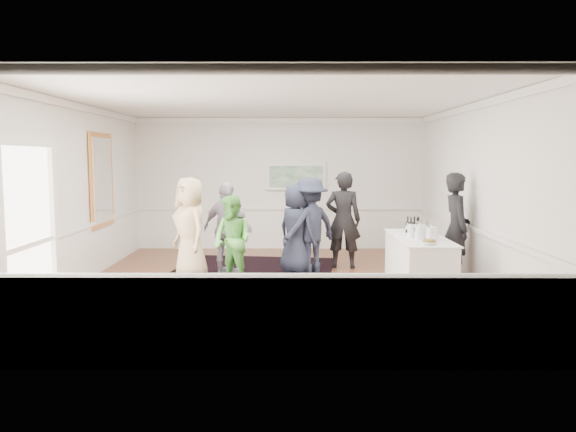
{
  "coord_description": "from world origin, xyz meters",
  "views": [
    {
      "loc": [
        0.26,
        -9.73,
        2.25
      ],
      "look_at": [
        0.22,
        0.2,
        1.2
      ],
      "focal_mm": 35.0,
      "sensor_mm": 36.0,
      "label": 1
    }
  ],
  "objects_px": {
    "guest_dark_b": "(343,220)",
    "nut_bowl": "(429,242)",
    "serving_table": "(419,263)",
    "guest_dark_a": "(310,226)",
    "guest_green": "(233,240)",
    "bartender": "(456,229)",
    "guest_navy": "(296,229)",
    "ice_bucket": "(421,229)",
    "guest_lilac": "(227,229)",
    "guest_tan": "(190,230)"
  },
  "relations": [
    {
      "from": "guest_tan",
      "to": "serving_table",
      "type": "bearing_deg",
      "value": 47.03
    },
    {
      "from": "guest_dark_b",
      "to": "nut_bowl",
      "type": "relative_size",
      "value": 7.97
    },
    {
      "from": "guest_dark_a",
      "to": "guest_dark_b",
      "type": "xyz_separation_m",
      "value": [
        0.7,
        0.55,
        0.05
      ]
    },
    {
      "from": "ice_bucket",
      "to": "nut_bowl",
      "type": "bearing_deg",
      "value": -95.81
    },
    {
      "from": "serving_table",
      "to": "bartender",
      "type": "bearing_deg",
      "value": 27.91
    },
    {
      "from": "guest_lilac",
      "to": "nut_bowl",
      "type": "bearing_deg",
      "value": 175.41
    },
    {
      "from": "guest_dark_a",
      "to": "guest_dark_b",
      "type": "relative_size",
      "value": 0.95
    },
    {
      "from": "bartender",
      "to": "guest_navy",
      "type": "height_order",
      "value": "bartender"
    },
    {
      "from": "guest_green",
      "to": "guest_tan",
      "type": "bearing_deg",
      "value": -158.78
    },
    {
      "from": "serving_table",
      "to": "guest_green",
      "type": "distance_m",
      "value": 3.25
    },
    {
      "from": "serving_table",
      "to": "guest_dark_b",
      "type": "relative_size",
      "value": 1.13
    },
    {
      "from": "serving_table",
      "to": "guest_navy",
      "type": "xyz_separation_m",
      "value": [
        -2.08,
        1.24,
        0.42
      ]
    },
    {
      "from": "guest_dark_a",
      "to": "nut_bowl",
      "type": "xyz_separation_m",
      "value": [
        1.79,
        -2.12,
        0.0
      ]
    },
    {
      "from": "guest_green",
      "to": "guest_dark_b",
      "type": "bearing_deg",
      "value": 75.94
    },
    {
      "from": "guest_green",
      "to": "nut_bowl",
      "type": "bearing_deg",
      "value": 19.9
    },
    {
      "from": "guest_dark_a",
      "to": "nut_bowl",
      "type": "distance_m",
      "value": 2.78
    },
    {
      "from": "guest_dark_a",
      "to": "serving_table",
      "type": "bearing_deg",
      "value": 106.45
    },
    {
      "from": "guest_green",
      "to": "bartender",
      "type": "bearing_deg",
      "value": 40.74
    },
    {
      "from": "guest_green",
      "to": "ice_bucket",
      "type": "bearing_deg",
      "value": 38.16
    },
    {
      "from": "ice_bucket",
      "to": "serving_table",
      "type": "bearing_deg",
      "value": -107.85
    },
    {
      "from": "serving_table",
      "to": "nut_bowl",
      "type": "height_order",
      "value": "nut_bowl"
    },
    {
      "from": "guest_lilac",
      "to": "guest_dark_b",
      "type": "height_order",
      "value": "guest_dark_b"
    },
    {
      "from": "guest_dark_a",
      "to": "ice_bucket",
      "type": "height_order",
      "value": "guest_dark_a"
    },
    {
      "from": "serving_table",
      "to": "ice_bucket",
      "type": "height_order",
      "value": "ice_bucket"
    },
    {
      "from": "guest_lilac",
      "to": "nut_bowl",
      "type": "distance_m",
      "value": 3.89
    },
    {
      "from": "guest_navy",
      "to": "guest_dark_a",
      "type": "bearing_deg",
      "value": -125.65
    },
    {
      "from": "guest_navy",
      "to": "guest_tan",
      "type": "bearing_deg",
      "value": 62.66
    },
    {
      "from": "guest_lilac",
      "to": "guest_dark_b",
      "type": "bearing_deg",
      "value": -136.82
    },
    {
      "from": "guest_green",
      "to": "nut_bowl",
      "type": "distance_m",
      "value": 3.37
    },
    {
      "from": "guest_navy",
      "to": "ice_bucket",
      "type": "xyz_separation_m",
      "value": [
        2.16,
        -1.02,
        0.14
      ]
    },
    {
      "from": "serving_table",
      "to": "guest_dark_a",
      "type": "distance_m",
      "value": 2.29
    },
    {
      "from": "guest_dark_a",
      "to": "nut_bowl",
      "type": "height_order",
      "value": "guest_dark_a"
    },
    {
      "from": "guest_dark_a",
      "to": "nut_bowl",
      "type": "bearing_deg",
      "value": 91.97
    },
    {
      "from": "serving_table",
      "to": "bartender",
      "type": "relative_size",
      "value": 1.12
    },
    {
      "from": "bartender",
      "to": "guest_dark_a",
      "type": "xyz_separation_m",
      "value": [
        -2.57,
        0.9,
        -0.06
      ]
    },
    {
      "from": "guest_tan",
      "to": "ice_bucket",
      "type": "bearing_deg",
      "value": 50.32
    },
    {
      "from": "guest_dark_b",
      "to": "nut_bowl",
      "type": "bearing_deg",
      "value": 118.64
    },
    {
      "from": "serving_table",
      "to": "guest_lilac",
      "type": "bearing_deg",
      "value": 161.67
    },
    {
      "from": "guest_green",
      "to": "nut_bowl",
      "type": "xyz_separation_m",
      "value": [
        3.18,
        -1.11,
        0.14
      ]
    },
    {
      "from": "guest_dark_a",
      "to": "guest_dark_b",
      "type": "distance_m",
      "value": 0.89
    },
    {
      "from": "bartender",
      "to": "ice_bucket",
      "type": "bearing_deg",
      "value": 103.66
    },
    {
      "from": "serving_table",
      "to": "guest_dark_b",
      "type": "bearing_deg",
      "value": 121.32
    },
    {
      "from": "bartender",
      "to": "guest_navy",
      "type": "xyz_separation_m",
      "value": [
        -2.82,
        0.85,
        -0.12
      ]
    },
    {
      "from": "serving_table",
      "to": "guest_navy",
      "type": "bearing_deg",
      "value": 149.18
    },
    {
      "from": "guest_lilac",
      "to": "guest_tan",
      "type": "bearing_deg",
      "value": 69.54
    },
    {
      "from": "guest_lilac",
      "to": "serving_table",
      "type": "bearing_deg",
      "value": -172.77
    },
    {
      "from": "guest_dark_b",
      "to": "guest_tan",
      "type": "bearing_deg",
      "value": 30.87
    },
    {
      "from": "guest_green",
      "to": "guest_dark_b",
      "type": "height_order",
      "value": "guest_dark_b"
    },
    {
      "from": "serving_table",
      "to": "guest_tan",
      "type": "height_order",
      "value": "guest_tan"
    },
    {
      "from": "bartender",
      "to": "ice_bucket",
      "type": "distance_m",
      "value": 0.69
    }
  ]
}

